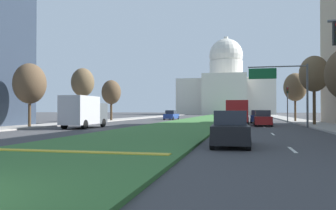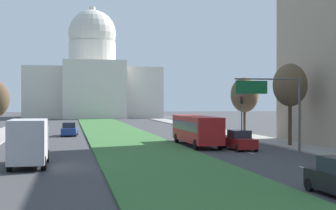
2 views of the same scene
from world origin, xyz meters
name	(u,v)px [view 1 (image 1 of 2)]	position (x,y,z in m)	size (l,w,h in m)	color
ground_plane	(211,118)	(0.00, 67.79, 0.00)	(298.29, 298.29, 0.00)	#3D3D3F
grass_median	(208,119)	(0.00, 61.01, 0.07)	(8.75, 122.03, 0.14)	#386B33
median_curb_nose	(75,152)	(0.00, 7.82, 0.16)	(7.87, 0.50, 0.04)	gold
lane_dashes_right	(265,127)	(8.85, 32.00, 0.00)	(0.16, 39.28, 0.01)	silver
sidewalk_left	(121,119)	(-15.32, 54.24, 0.07)	(4.00, 122.03, 0.15)	#9E9991
sidewalk_right	(297,120)	(15.32, 54.24, 0.07)	(4.00, 122.03, 0.15)	#9E9991
capitol_building	(226,89)	(0.00, 134.78, 10.33)	(37.16, 28.95, 31.80)	beige
traffic_light_far_right	(287,99)	(12.82, 45.58, 3.31)	(0.28, 0.35, 5.20)	#515456
overhead_guide_sign	(284,82)	(10.77, 31.67, 4.66)	(5.94, 0.20, 6.50)	#515456
street_tree_left_mid	(30,84)	(-14.43, 25.63, 4.49)	(3.27, 3.27, 6.55)	#4C3823
street_tree_left_far	(83,83)	(-14.51, 37.38, 5.51)	(3.09, 3.09, 7.48)	#4C3823
street_tree_right_far	(314,74)	(14.72, 37.15, 5.98)	(3.34, 3.34, 8.11)	#4C3823
street_tree_left_distant	(111,92)	(-14.10, 46.54, 4.66)	(3.11, 3.11, 6.64)	#4C3823
street_tree_right_distant	(295,87)	(14.29, 48.66, 5.21)	(3.37, 3.37, 7.34)	#4C3823
sedan_lead_stopped	(230,129)	(5.98, 12.92, 0.84)	(2.01, 4.61, 1.80)	black
sedan_midblock	(263,119)	(8.85, 35.13, 0.84)	(1.93, 4.53, 1.80)	maroon
sedan_distant	(258,117)	(8.67, 44.55, 0.84)	(2.01, 4.14, 1.80)	navy
sedan_far_horizon	(171,115)	(-6.38, 56.97, 0.82)	(2.20, 4.74, 1.75)	navy
box_truck_delivery	(84,111)	(-9.03, 26.75, 1.68)	(2.40, 6.40, 3.20)	#4C5156
city_bus	(238,110)	(5.98, 39.82, 1.77)	(2.62, 11.00, 2.95)	#B21E1E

